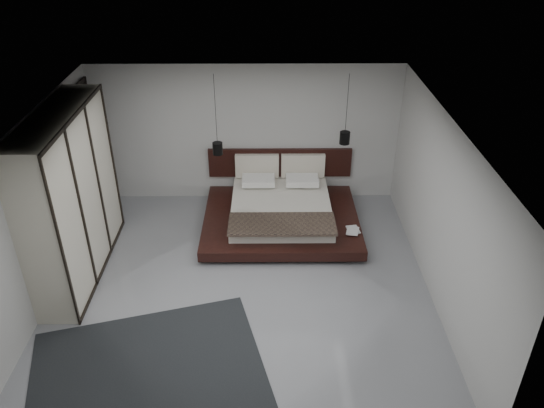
{
  "coord_description": "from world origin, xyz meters",
  "views": [
    {
      "loc": [
        0.43,
        -6.71,
        5.52
      ],
      "look_at": [
        0.49,
        1.2,
        0.86
      ],
      "focal_mm": 35.0,
      "sensor_mm": 36.0,
      "label": 1
    }
  ],
  "objects_px": {
    "bed": "(281,211)",
    "lattice_screen": "(90,151)",
    "pendant_right": "(345,138)",
    "rug": "(148,369)",
    "wardrobe": "(70,197)",
    "pendant_left": "(218,148)"
  },
  "relations": [
    {
      "from": "lattice_screen",
      "to": "wardrobe",
      "type": "bearing_deg",
      "value": -82.47
    },
    {
      "from": "pendant_right",
      "to": "bed",
      "type": "bearing_deg",
      "value": -158.59
    },
    {
      "from": "wardrobe",
      "to": "bed",
      "type": "bearing_deg",
      "value": 21.96
    },
    {
      "from": "bed",
      "to": "rug",
      "type": "height_order",
      "value": "bed"
    },
    {
      "from": "bed",
      "to": "pendant_left",
      "type": "height_order",
      "value": "pendant_left"
    },
    {
      "from": "pendant_left",
      "to": "rug",
      "type": "height_order",
      "value": "pendant_left"
    },
    {
      "from": "bed",
      "to": "pendant_right",
      "type": "height_order",
      "value": "pendant_right"
    },
    {
      "from": "rug",
      "to": "pendant_left",
      "type": "bearing_deg",
      "value": 80.51
    },
    {
      "from": "bed",
      "to": "lattice_screen",
      "type": "bearing_deg",
      "value": 171.4
    },
    {
      "from": "lattice_screen",
      "to": "rug",
      "type": "height_order",
      "value": "lattice_screen"
    },
    {
      "from": "rug",
      "to": "lattice_screen",
      "type": "bearing_deg",
      "value": 112.86
    },
    {
      "from": "bed",
      "to": "pendant_right",
      "type": "bearing_deg",
      "value": 21.41
    },
    {
      "from": "bed",
      "to": "pendant_left",
      "type": "relative_size",
      "value": 1.88
    },
    {
      "from": "lattice_screen",
      "to": "bed",
      "type": "relative_size",
      "value": 0.9
    },
    {
      "from": "pendant_right",
      "to": "rug",
      "type": "xyz_separation_m",
      "value": [
        -3.05,
        -4.07,
        -1.59
      ]
    },
    {
      "from": "bed",
      "to": "pendant_right",
      "type": "distance_m",
      "value": 1.82
    },
    {
      "from": "bed",
      "to": "wardrobe",
      "type": "relative_size",
      "value": 1.03
    },
    {
      "from": "lattice_screen",
      "to": "wardrobe",
      "type": "relative_size",
      "value": 0.92
    },
    {
      "from": "lattice_screen",
      "to": "bed",
      "type": "bearing_deg",
      "value": -8.6
    },
    {
      "from": "wardrobe",
      "to": "pendant_left",
      "type": "bearing_deg",
      "value": 39.89
    },
    {
      "from": "pendant_left",
      "to": "rug",
      "type": "bearing_deg",
      "value": -99.49
    },
    {
      "from": "lattice_screen",
      "to": "wardrobe",
      "type": "distance_m",
      "value": 1.92
    }
  ]
}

